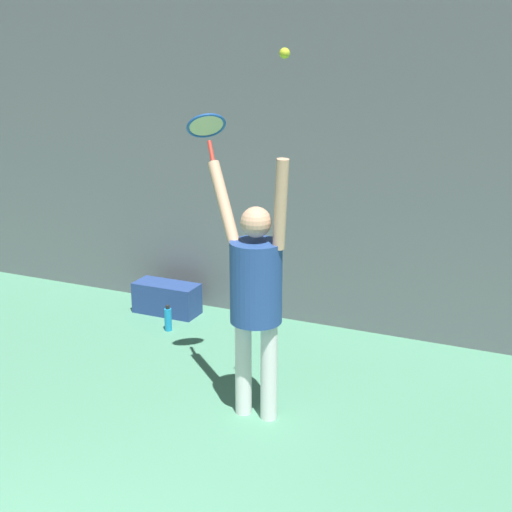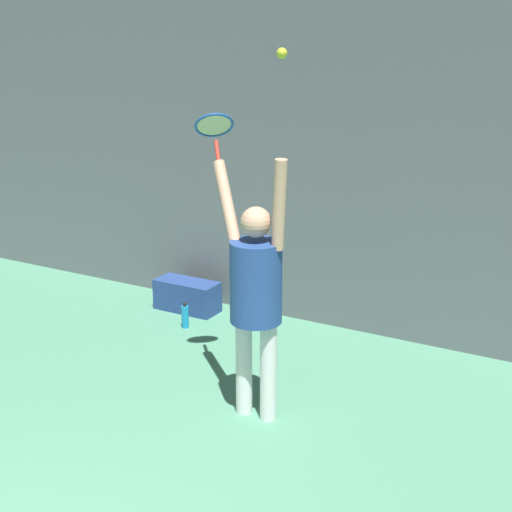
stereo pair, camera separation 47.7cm
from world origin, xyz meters
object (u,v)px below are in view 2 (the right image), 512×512
at_px(equipment_bag, 187,296).
at_px(tennis_player, 256,288).
at_px(water_bottle, 185,316).
at_px(tennis_racket, 214,127).
at_px(tennis_ball, 282,53).

bearing_deg(equipment_bag, tennis_player, -42.38).
xyz_separation_m(water_bottle, equipment_bag, (-0.27, 0.43, 0.04)).
xyz_separation_m(tennis_player, tennis_racket, (-0.60, 0.39, 1.13)).
distance_m(tennis_racket, water_bottle, 2.41).
bearing_deg(equipment_bag, tennis_racket, -46.17).
relative_size(tennis_ball, water_bottle, 0.26).
xyz_separation_m(tennis_ball, equipment_bag, (-2.04, 1.73, -2.61)).
bearing_deg(tennis_player, tennis_ball, -20.72).
height_order(water_bottle, equipment_bag, equipment_bag).
bearing_deg(tennis_player, water_bottle, 141.57).
bearing_deg(water_bottle, tennis_racket, -41.44).
height_order(tennis_racket, equipment_bag, tennis_racket).
bearing_deg(tennis_player, tennis_racket, 146.77).
bearing_deg(equipment_bag, water_bottle, -57.86).
distance_m(tennis_player, tennis_ball, 1.73).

